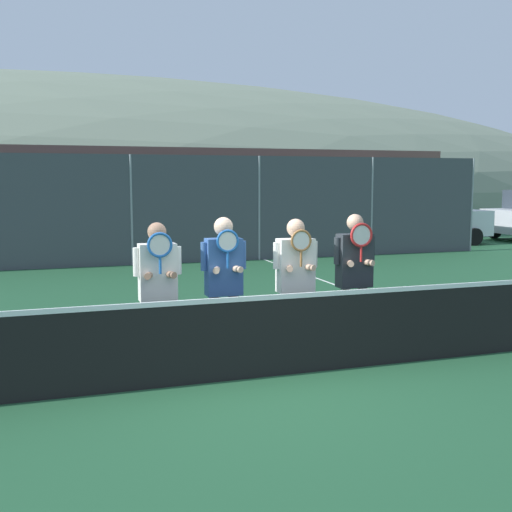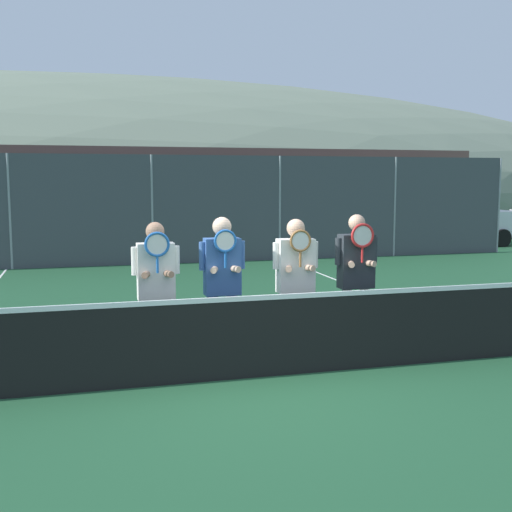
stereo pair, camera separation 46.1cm
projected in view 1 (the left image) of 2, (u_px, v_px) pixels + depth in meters
The scene contains 13 objects.
ground_plane at pixel (257, 378), 7.36m from camera, with size 120.00×120.00×0.00m, color #1E4C2D.
hill_distant at pixel (66, 204), 57.88m from camera, with size 110.13×61.18×21.41m.
clubhouse_building at pixel (130, 195), 23.31m from camera, with size 22.52×5.50×3.30m.
fence_back at pixel (131, 210), 16.80m from camera, with size 21.34×0.06×2.90m.
tennis_net at pixel (257, 336), 7.30m from camera, with size 9.92×0.09×1.06m.
court_line_right_sideline at pixel (399, 307), 11.35m from camera, with size 0.05×16.00×0.01m, color white.
player_leftmost at pixel (158, 284), 7.49m from camera, with size 0.57×0.34×1.77m.
player_center_left at pixel (224, 278), 7.73m from camera, with size 0.57×0.34×1.82m.
player_center_right at pixel (296, 275), 8.06m from camera, with size 0.59×0.34×1.78m.
player_rightmost at pixel (354, 271), 8.29m from camera, with size 0.58×0.34×1.82m.
car_left_of_center at pixel (112, 226), 18.90m from camera, with size 4.66×1.92×1.76m.
car_center at pixel (276, 220), 20.79m from camera, with size 4.12×1.96×1.88m.
car_right_of_center at pixel (422, 217), 22.17m from camera, with size 4.65×1.94×1.89m.
Camera 1 is at (-2.30, -6.76, 2.27)m, focal length 45.00 mm.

